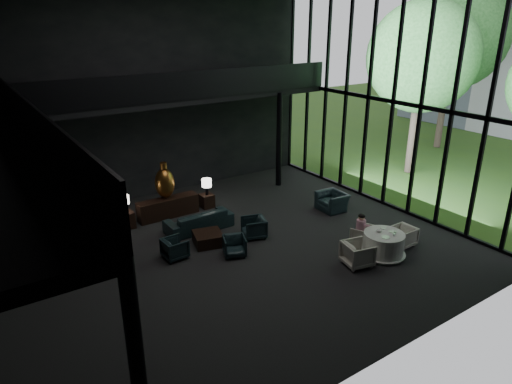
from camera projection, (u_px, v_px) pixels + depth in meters
floor at (232, 250)px, 14.37m from camera, size 14.00×12.00×0.02m
wall_back at (149, 97)px, 17.57m from camera, size 14.00×0.04×8.00m
wall_front at (398, 186)px, 8.29m from camera, size 14.00×0.04×8.00m
curtain_wall at (393, 102)px, 16.56m from camera, size 0.20×12.00×8.00m
mezzanine_back at (184, 98)px, 17.32m from camera, size 12.00×2.00×0.25m
railing_left at (35, 127)px, 10.11m from camera, size 0.06×12.00×1.00m
railing_back at (195, 85)px, 16.33m from camera, size 12.00×0.06×1.00m
column_sw at (138, 376)px, 6.63m from camera, size 0.24×0.24×4.00m
column_nw at (17, 171)px, 15.45m from camera, size 0.24×0.24×4.00m
column_ne at (279, 140)px, 19.25m from camera, size 0.24×0.24×4.00m
tree_near at (422, 57)px, 19.78m from camera, size 4.80×4.80×7.65m
tree_far at (453, 35)px, 23.67m from camera, size 5.60×5.60×8.80m
console at (168, 207)px, 16.68m from camera, size 2.25×0.51×0.72m
bronze_urn at (165, 183)px, 16.45m from camera, size 0.71×0.71×1.32m
side_table_left at (126, 220)px, 15.82m from camera, size 0.53×0.53×0.58m
table_lamp_left at (124, 200)px, 15.56m from camera, size 0.37×0.37×0.62m
side_table_right at (207, 201)px, 17.54m from camera, size 0.48×0.48×0.52m
table_lamp_right at (207, 184)px, 17.25m from camera, size 0.38×0.38×0.64m
sofa at (199, 216)px, 15.62m from camera, size 2.60×0.76×1.02m
lounge_armchair_west at (175, 248)px, 13.83m from camera, size 0.60×0.64×0.63m
lounge_armchair_east at (254, 227)px, 15.13m from camera, size 0.84×0.87×0.72m
lounge_armchair_south at (234, 246)px, 13.98m from camera, size 0.74×0.72×0.60m
window_armchair at (332, 199)px, 17.23m from camera, size 0.73×1.07×0.90m
coffee_table at (208, 238)px, 14.70m from camera, size 1.08×1.08×0.39m
dining_table at (383, 246)px, 13.95m from camera, size 1.40×1.40×0.75m
dining_chair_north at (363, 235)px, 14.68m from camera, size 0.77×0.76×0.62m
dining_chair_east at (403, 236)px, 14.58m from camera, size 0.59×0.63×0.64m
dining_chair_west at (358, 252)px, 13.38m from camera, size 0.92×0.96×0.84m
child at (361, 223)px, 14.44m from camera, size 0.30×0.30×0.64m
plate_a at (386, 237)px, 13.54m from camera, size 0.27×0.27×0.01m
plate_b at (383, 228)px, 14.13m from camera, size 0.22×0.22×0.01m
saucer at (392, 232)px, 13.90m from camera, size 0.17×0.17×0.01m
coffee_cup at (395, 232)px, 13.80m from camera, size 0.11×0.11×0.07m
cereal_bowl at (379, 231)px, 13.89m from camera, size 0.16×0.16×0.08m
cream_pot at (394, 235)px, 13.63m from camera, size 0.07×0.07×0.07m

